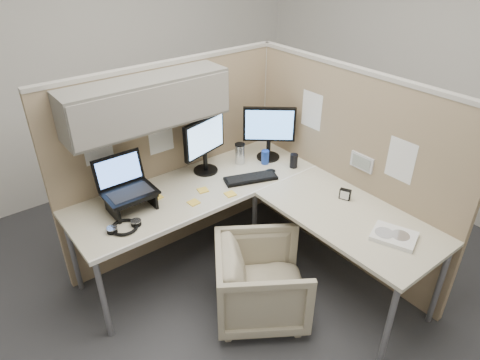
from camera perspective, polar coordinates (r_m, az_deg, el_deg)
ground at (r=3.51m, az=1.26°, el=-14.25°), size 4.50×4.50×0.00m
partition_back at (r=3.36m, az=-10.43°, el=5.93°), size 2.00×0.36×1.63m
partition_right at (r=3.51m, az=13.62°, el=1.56°), size 0.07×2.03×1.63m
desk at (r=3.20m, az=1.71°, el=-3.26°), size 2.00×1.98×0.73m
office_chair at (r=3.12m, az=2.93°, el=-12.97°), size 0.84×0.85×0.65m
monitor_left at (r=3.43m, az=-4.76°, el=5.19°), size 0.43×0.20×0.47m
monitor_right at (r=3.64m, az=3.90°, el=6.82°), size 0.36×0.31×0.47m
laptop_station at (r=3.12m, az=-14.75°, el=-1.33°), size 0.36×0.31×0.37m
keyboard at (r=3.42m, az=1.44°, el=0.21°), size 0.44×0.28×0.02m
mouse at (r=3.52m, az=4.04°, el=1.18°), size 0.11×0.09×0.03m
travel_mug at (r=3.63m, az=-0.02°, el=3.55°), size 0.09×0.09×0.18m
soda_can_green at (r=3.61m, az=7.18°, el=2.56°), size 0.07×0.07×0.12m
soda_can_silver at (r=3.64m, az=3.37°, el=3.06°), size 0.07×0.07×0.12m
sticky_note_c at (r=3.26m, az=-11.02°, el=-2.25°), size 0.09×0.09×0.01m
sticky_note_d at (r=3.29m, az=-4.98°, el=-1.36°), size 0.09×0.09×0.01m
sticky_note_a at (r=3.16m, az=-6.20°, el=-3.00°), size 0.08×0.08×0.01m
sticky_note_b at (r=3.24m, az=-1.31°, el=-1.88°), size 0.08×0.08×0.01m
headphones at (r=2.98m, az=-15.17°, el=-6.06°), size 0.23×0.21×0.03m
paper_stack at (r=2.97m, az=19.84°, el=-7.05°), size 0.30×0.33×0.03m
desk_clock at (r=3.26m, az=13.83°, el=-1.86°), size 0.06×0.09×0.08m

